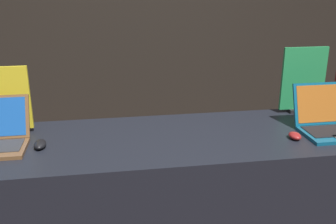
{
  "coord_description": "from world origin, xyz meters",
  "views": [
    {
      "loc": [
        -0.33,
        -1.65,
        1.72
      ],
      "look_at": [
        0.0,
        0.37,
        1.02
      ],
      "focal_mm": 42.0,
      "sensor_mm": 36.0,
      "label": 1
    }
  ],
  "objects_px": {
    "mouse_front": "(40,144)",
    "mouse_back": "(295,136)",
    "laptop_back": "(330,121)",
    "promo_stand_back": "(303,82)"
  },
  "relations": [
    {
      "from": "mouse_front",
      "to": "promo_stand_back",
      "type": "xyz_separation_m",
      "value": [
        1.63,
        0.33,
        0.19
      ]
    },
    {
      "from": "mouse_front",
      "to": "laptop_back",
      "type": "relative_size",
      "value": 0.31
    },
    {
      "from": "laptop_back",
      "to": "mouse_back",
      "type": "distance_m",
      "value": 0.27
    },
    {
      "from": "mouse_front",
      "to": "promo_stand_back",
      "type": "relative_size",
      "value": 0.26
    },
    {
      "from": "mouse_front",
      "to": "laptop_back",
      "type": "distance_m",
      "value": 1.64
    },
    {
      "from": "mouse_back",
      "to": "laptop_back",
      "type": "bearing_deg",
      "value": 17.03
    },
    {
      "from": "mouse_front",
      "to": "mouse_back",
      "type": "relative_size",
      "value": 1.2
    },
    {
      "from": "mouse_front",
      "to": "mouse_back",
      "type": "height_order",
      "value": "mouse_front"
    },
    {
      "from": "laptop_back",
      "to": "promo_stand_back",
      "type": "xyz_separation_m",
      "value": [
        0.0,
        0.36,
        0.15
      ]
    },
    {
      "from": "mouse_front",
      "to": "mouse_back",
      "type": "bearing_deg",
      "value": -4.27
    }
  ]
}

